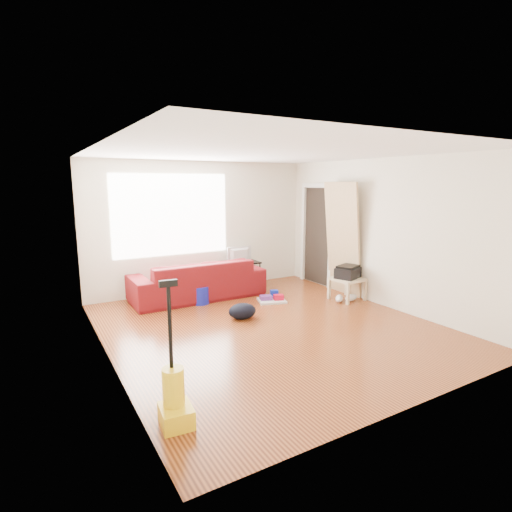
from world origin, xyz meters
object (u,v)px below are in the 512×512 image
sofa (198,298)px  tv_stand (241,274)px  backpack (242,319)px  cleaning_tray (272,298)px  vacuum (175,399)px  side_table (347,281)px  bucket (200,303)px

sofa → tv_stand: 1.11m
sofa → backpack: size_ratio=5.46×
sofa → tv_stand: bearing=-165.4°
cleaning_tray → backpack: bearing=-148.6°
cleaning_tray → vacuum: 3.83m
side_table → cleaning_tray: (-1.23, 0.60, -0.29)m
side_table → cleaning_tray: 1.40m
side_table → vacuum: bearing=-152.1°
side_table → vacuum: vacuum is taller
vacuum → sofa: bearing=70.7°
sofa → cleaning_tray: (1.05, -0.89, 0.05)m
bucket → tv_stand: bearing=28.9°
side_table → backpack: (-2.13, 0.05, -0.34)m
sofa → tv_stand: tv_stand is taller
bucket → vacuum: (-1.56, -3.21, 0.24)m
bucket → side_table: bearing=-25.2°
cleaning_tray → backpack: 1.06m
tv_stand → vacuum: 4.70m
bucket → backpack: 1.11m
cleaning_tray → sofa: bearing=139.9°
sofa → backpack: bearing=96.1°
bucket → backpack: size_ratio=0.71×
side_table → backpack: bearing=178.8°
side_table → cleaning_tray: size_ratio=0.94×
sofa → backpack: 1.45m
backpack → vacuum: vacuum is taller
vacuum → tv_stand: bearing=60.6°
tv_stand → bucket: 1.33m
vacuum → side_table: bearing=33.6°
side_table → bucket: bearing=154.8°
tv_stand → side_table: bearing=-54.8°
sofa → vacuum: size_ratio=1.87×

